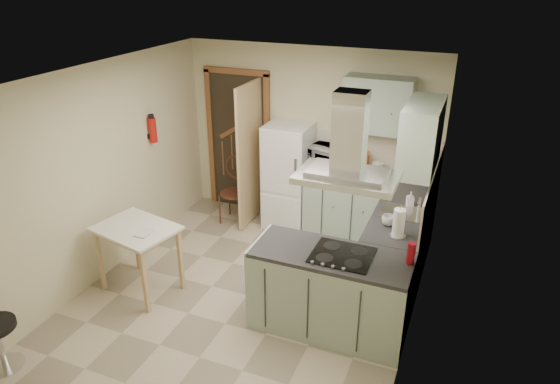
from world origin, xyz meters
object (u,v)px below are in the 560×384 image
at_px(fridge, 288,176).
at_px(peninsula, 330,292).
at_px(stool, 0,345).
at_px(microwave, 330,160).
at_px(drop_leaf_table, 140,259).
at_px(bentwood_chair, 234,193).
at_px(extractor_hood, 347,177).

distance_m(fridge, peninsula, 2.35).
bearing_deg(fridge, stool, -111.55).
bearing_deg(microwave, drop_leaf_table, -108.87).
bearing_deg(bentwood_chair, peninsula, -43.03).
bearing_deg(peninsula, bentwood_chair, 138.34).
bearing_deg(microwave, extractor_hood, -52.97).
relative_size(fridge, drop_leaf_table, 1.73).
height_order(fridge, bentwood_chair, fridge).
bearing_deg(bentwood_chair, extractor_hood, -41.63).
xyz_separation_m(peninsula, bentwood_chair, (-1.98, 1.77, -0.01)).
distance_m(extractor_hood, stool, 3.55).
relative_size(bentwood_chair, microwave, 1.49).
height_order(fridge, microwave, fridge).
bearing_deg(fridge, drop_leaf_table, -114.62).
xyz_separation_m(fridge, microwave, (0.58, 0.04, 0.31)).
distance_m(peninsula, bentwood_chair, 2.66).
relative_size(fridge, peninsula, 0.97).
height_order(bentwood_chair, stool, bentwood_chair).
height_order(fridge, peninsula, fridge).
distance_m(peninsula, drop_leaf_table, 2.21).
bearing_deg(bentwood_chair, fridge, 14.36).
height_order(peninsula, stool, peninsula).
bearing_deg(bentwood_chair, drop_leaf_table, -97.85).
height_order(peninsula, microwave, microwave).
bearing_deg(fridge, peninsula, -58.26).
distance_m(fridge, microwave, 0.66).
bearing_deg(extractor_hood, peninsula, 180.00).
relative_size(extractor_hood, microwave, 1.51).
distance_m(drop_leaf_table, microwave, 2.75).
xyz_separation_m(drop_leaf_table, bentwood_chair, (0.22, 1.92, 0.04)).
bearing_deg(extractor_hood, stool, -148.81).
xyz_separation_m(extractor_hood, bentwood_chair, (-2.08, 1.77, -1.28)).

